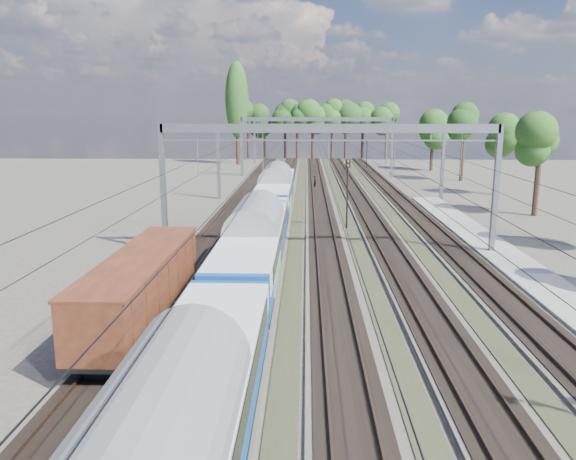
{
  "coord_description": "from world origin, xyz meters",
  "views": [
    {
      "loc": [
        -1.51,
        -8.62,
        9.81
      ],
      "look_at": [
        -2.59,
        24.53,
        2.8
      ],
      "focal_mm": 35.0,
      "sensor_mm": 36.0,
      "label": 1
    }
  ],
  "objects_px": {
    "freight_boxcar": "(142,285)",
    "signal_near": "(347,185)",
    "signal_far": "(367,151)",
    "worker": "(315,182)",
    "emu_train": "(255,234)"
  },
  "relations": [
    {
      "from": "worker",
      "to": "signal_far",
      "type": "xyz_separation_m",
      "value": [
        9.34,
        25.57,
        2.34
      ]
    },
    {
      "from": "signal_near",
      "to": "signal_far",
      "type": "bearing_deg",
      "value": 60.37
    },
    {
      "from": "emu_train",
      "to": "signal_far",
      "type": "xyz_separation_m",
      "value": [
        13.47,
        66.12,
        0.48
      ]
    },
    {
      "from": "emu_train",
      "to": "freight_boxcar",
      "type": "xyz_separation_m",
      "value": [
        -4.5,
        -7.77,
        -0.71
      ]
    },
    {
      "from": "worker",
      "to": "signal_far",
      "type": "height_order",
      "value": "signal_far"
    },
    {
      "from": "emu_train",
      "to": "worker",
      "type": "height_order",
      "value": "emu_train"
    },
    {
      "from": "emu_train",
      "to": "worker",
      "type": "xyz_separation_m",
      "value": [
        4.13,
        40.55,
        -1.87
      ]
    },
    {
      "from": "freight_boxcar",
      "to": "signal_far",
      "type": "relative_size",
      "value": 2.53
    },
    {
      "from": "freight_boxcar",
      "to": "signal_near",
      "type": "relative_size",
      "value": 2.17
    },
    {
      "from": "worker",
      "to": "signal_near",
      "type": "distance_m",
      "value": 25.89
    },
    {
      "from": "freight_boxcar",
      "to": "signal_near",
      "type": "xyz_separation_m",
      "value": [
        10.97,
        22.69,
        1.72
      ]
    },
    {
      "from": "freight_boxcar",
      "to": "worker",
      "type": "xyz_separation_m",
      "value": [
        8.63,
        48.32,
        -1.16
      ]
    },
    {
      "from": "worker",
      "to": "signal_near",
      "type": "bearing_deg",
      "value": 164.75
    },
    {
      "from": "freight_boxcar",
      "to": "signal_near",
      "type": "distance_m",
      "value": 25.26
    },
    {
      "from": "freight_boxcar",
      "to": "signal_far",
      "type": "xyz_separation_m",
      "value": [
        17.97,
        73.89,
        1.19
      ]
    }
  ]
}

